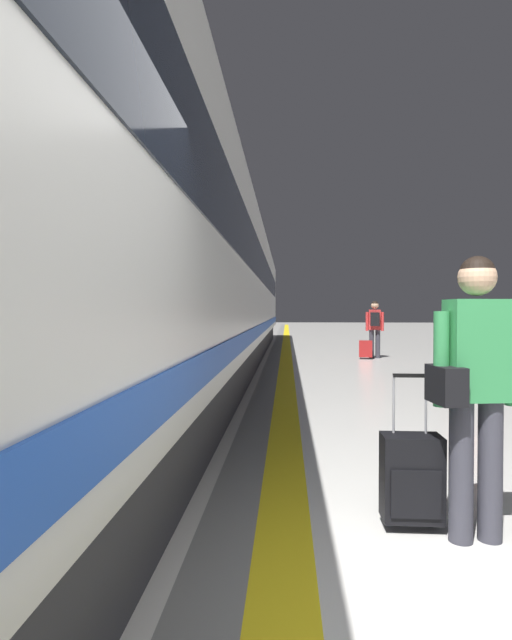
# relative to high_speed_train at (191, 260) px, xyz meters

# --- Properties ---
(safety_line_strip) EXTENTS (0.36, 80.00, 0.01)m
(safety_line_strip) POSITION_rel_high_speed_train_xyz_m (2.03, 1.15, -2.50)
(safety_line_strip) COLOR yellow
(safety_line_strip) RESTS_ON ground
(tactile_edge_band) EXTENTS (0.54, 80.00, 0.01)m
(tactile_edge_band) POSITION_rel_high_speed_train_xyz_m (1.74, 1.15, -2.50)
(tactile_edge_band) COLOR slate
(tactile_edge_band) RESTS_ON ground
(high_speed_train) EXTENTS (2.94, 33.64, 4.97)m
(high_speed_train) POSITION_rel_high_speed_train_xyz_m (0.00, 0.00, 0.00)
(high_speed_train) COLOR #38383D
(high_speed_train) RESTS_ON ground
(traveller_foreground) EXTENTS (0.56, 0.34, 1.75)m
(traveller_foreground) POSITION_rel_high_speed_train_xyz_m (3.20, -7.42, -1.49)
(traveller_foreground) COLOR #383842
(traveller_foreground) RESTS_ON ground
(rolling_suitcase_foreground) EXTENTS (0.38, 0.24, 1.00)m
(rolling_suitcase_foreground) POSITION_rel_high_speed_train_xyz_m (2.86, -7.27, -2.17)
(rolling_suitcase_foreground) COLOR black
(rolling_suitcase_foreground) RESTS_ON ground
(passenger_near) EXTENTS (0.50, 0.22, 1.62)m
(passenger_near) POSITION_rel_high_speed_train_xyz_m (5.22, -1.60, -1.57)
(passenger_near) COLOR brown
(passenger_near) RESTS_ON ground
(suitcase_near) EXTENTS (0.39, 0.26, 0.64)m
(suitcase_near) POSITION_rel_high_speed_train_xyz_m (4.90, -1.79, -2.16)
(suitcase_near) COLOR black
(suitcase_near) RESTS_ON ground
(passenger_mid) EXTENTS (0.53, 0.36, 1.72)m
(passenger_mid) POSITION_rel_high_speed_train_xyz_m (4.69, 4.49, -1.49)
(passenger_mid) COLOR #383842
(passenger_mid) RESTS_ON ground
(suitcase_mid) EXTENTS (0.41, 0.28, 0.55)m
(suitcase_mid) POSITION_rel_high_speed_train_xyz_m (4.37, 4.19, -2.20)
(suitcase_mid) COLOR #A51E1E
(suitcase_mid) RESTS_ON ground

